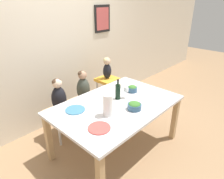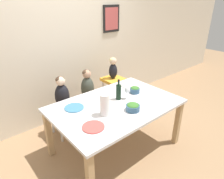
% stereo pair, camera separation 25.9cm
% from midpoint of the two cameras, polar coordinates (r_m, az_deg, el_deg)
% --- Properties ---
extents(ground_plane, '(14.00, 14.00, 0.00)m').
position_cam_midpoint_polar(ground_plane, '(3.04, 3.58, -16.29)').
color(ground_plane, '#9E7A56').
extents(wall_back, '(10.00, 0.09, 2.70)m').
position_cam_midpoint_polar(wall_back, '(3.37, -11.19, 13.37)').
color(wall_back, beige).
rests_on(wall_back, ground_plane).
extents(dining_table, '(1.65, 1.09, 0.73)m').
position_cam_midpoint_polar(dining_table, '(2.66, 3.95, -5.76)').
color(dining_table, silver).
rests_on(dining_table, ground_plane).
extents(chair_far_left, '(0.40, 0.40, 0.47)m').
position_cam_midpoint_polar(chair_far_left, '(3.15, -11.26, -6.27)').
color(chair_far_left, silver).
rests_on(chair_far_left, ground_plane).
extents(chair_far_center, '(0.40, 0.40, 0.47)m').
position_cam_midpoint_polar(chair_far_center, '(3.35, -4.58, -3.78)').
color(chair_far_center, silver).
rests_on(chair_far_center, ground_plane).
extents(chair_right_highchair, '(0.34, 0.34, 0.69)m').
position_cam_midpoint_polar(chair_right_highchair, '(3.59, 2.36, 0.96)').
color(chair_right_highchair, silver).
rests_on(chair_right_highchair, ground_plane).
extents(person_child_left, '(0.22, 0.20, 0.50)m').
position_cam_midpoint_polar(person_child_left, '(3.00, -11.76, -1.08)').
color(person_child_left, black).
rests_on(person_child_left, chair_far_left).
extents(person_child_center, '(0.22, 0.20, 0.50)m').
position_cam_midpoint_polar(person_child_center, '(3.21, -4.77, 1.19)').
color(person_child_center, '#3D4238').
rests_on(person_child_center, chair_far_center).
extents(person_baby_right, '(0.15, 0.14, 0.37)m').
position_cam_midpoint_polar(person_baby_right, '(3.47, 2.45, 6.26)').
color(person_baby_right, black).
rests_on(person_baby_right, chair_right_highchair).
extents(wine_bottle, '(0.07, 0.07, 0.29)m').
position_cam_midpoint_polar(wine_bottle, '(2.69, 4.63, -0.65)').
color(wine_bottle, black).
rests_on(wine_bottle, dining_table).
extents(paper_towel_roll, '(0.12, 0.12, 0.27)m').
position_cam_midpoint_polar(paper_towel_roll, '(2.32, 1.15, -4.44)').
color(paper_towel_roll, white).
rests_on(paper_towel_roll, dining_table).
extents(wine_glass_near, '(0.07, 0.07, 0.17)m').
position_cam_midpoint_polar(wine_glass_near, '(2.72, 7.08, -0.34)').
color(wine_glass_near, white).
rests_on(wine_glass_near, dining_table).
extents(salad_bowl_large, '(0.17, 0.17, 0.10)m').
position_cam_midpoint_polar(salad_bowl_large, '(2.48, 8.97, -5.03)').
color(salad_bowl_large, '#335675').
rests_on(salad_bowl_large, dining_table).
extents(salad_bowl_small, '(0.14, 0.14, 0.10)m').
position_cam_midpoint_polar(salad_bowl_small, '(2.93, 9.07, -0.09)').
color(salad_bowl_small, '#335675').
rests_on(salad_bowl_small, dining_table).
extents(dinner_plate_front_left, '(0.24, 0.24, 0.01)m').
position_cam_midpoint_polar(dinner_plate_front_left, '(2.17, -1.92, -10.73)').
color(dinner_plate_front_left, '#D14C47').
rests_on(dinner_plate_front_left, dining_table).
extents(dinner_plate_back_left, '(0.24, 0.24, 0.01)m').
position_cam_midpoint_polar(dinner_plate_back_left, '(2.54, -7.90, -5.23)').
color(dinner_plate_back_left, teal).
rests_on(dinner_plate_back_left, dining_table).
extents(dinner_plate_back_right, '(0.24, 0.24, 0.01)m').
position_cam_midpoint_polar(dinner_plate_back_right, '(3.16, 7.36, 1.07)').
color(dinner_plate_back_right, silver).
rests_on(dinner_plate_back_right, dining_table).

